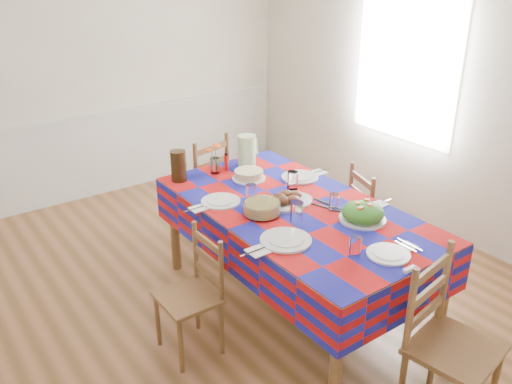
% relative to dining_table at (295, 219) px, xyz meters
% --- Properties ---
extents(room, '(4.58, 5.08, 2.78)m').
position_rel_dining_table_xyz_m(room, '(-0.34, 0.38, 0.61)').
color(room, brown).
rests_on(room, ground).
extents(wainscot, '(4.41, 0.06, 0.92)m').
position_rel_dining_table_xyz_m(wainscot, '(-0.34, 2.86, -0.25)').
color(wainscot, silver).
rests_on(wainscot, room).
extents(window_right, '(0.00, 1.40, 1.40)m').
position_rel_dining_table_xyz_m(window_right, '(1.89, 0.68, 0.76)').
color(window_right, white).
rests_on(window_right, room).
extents(dining_table, '(1.15, 2.13, 0.83)m').
position_rel_dining_table_xyz_m(dining_table, '(0.00, 0.00, 0.00)').
color(dining_table, brown).
rests_on(dining_table, room).
extents(setting_near_head, '(0.43, 0.29, 0.13)m').
position_rel_dining_table_xyz_m(setting_near_head, '(-0.03, -0.80, 0.12)').
color(setting_near_head, silver).
rests_on(setting_near_head, dining_table).
extents(setting_left_near, '(0.60, 0.36, 0.16)m').
position_rel_dining_table_xyz_m(setting_left_near, '(-0.30, -0.30, 0.13)').
color(setting_left_near, silver).
rests_on(setting_left_near, dining_table).
extents(setting_left_far, '(0.52, 0.31, 0.14)m').
position_rel_dining_table_xyz_m(setting_left_far, '(-0.33, 0.33, 0.12)').
color(setting_left_far, silver).
rests_on(setting_left_far, dining_table).
extents(setting_right_near, '(0.50, 0.29, 0.13)m').
position_rel_dining_table_xyz_m(setting_right_near, '(0.29, -0.28, 0.12)').
color(setting_right_near, silver).
rests_on(setting_right_near, dining_table).
extents(setting_right_far, '(0.56, 0.32, 0.14)m').
position_rel_dining_table_xyz_m(setting_right_far, '(0.31, 0.34, 0.13)').
color(setting_right_far, silver).
rests_on(setting_right_far, dining_table).
extents(meat_platter, '(0.41, 0.29, 0.08)m').
position_rel_dining_table_xyz_m(meat_platter, '(-0.01, 0.08, 0.13)').
color(meat_platter, silver).
rests_on(meat_platter, dining_table).
extents(salad_platter, '(0.32, 0.32, 0.13)m').
position_rel_dining_table_xyz_m(salad_platter, '(0.24, -0.43, 0.15)').
color(salad_platter, silver).
rests_on(salad_platter, dining_table).
extents(pasta_bowl, '(0.26, 0.26, 0.09)m').
position_rel_dining_table_xyz_m(pasta_bowl, '(-0.26, 0.05, 0.14)').
color(pasta_bowl, white).
rests_on(pasta_bowl, dining_table).
extents(cake, '(0.27, 0.27, 0.07)m').
position_rel_dining_table_xyz_m(cake, '(0.03, 0.61, 0.13)').
color(cake, silver).
rests_on(cake, dining_table).
extents(serving_utensils, '(0.14, 0.32, 0.01)m').
position_rel_dining_table_xyz_m(serving_utensils, '(0.20, -0.14, 0.10)').
color(serving_utensils, black).
rests_on(serving_utensils, dining_table).
extents(flower_vase, '(0.16, 0.13, 0.25)m').
position_rel_dining_table_xyz_m(flower_vase, '(-0.12, 0.88, 0.20)').
color(flower_vase, white).
rests_on(flower_vase, dining_table).
extents(hot_sauce, '(0.04, 0.04, 0.15)m').
position_rel_dining_table_xyz_m(hot_sauce, '(-0.01, 0.89, 0.17)').
color(hot_sauce, red).
rests_on(hot_sauce, dining_table).
extents(green_pitcher, '(0.15, 0.15, 0.26)m').
position_rel_dining_table_xyz_m(green_pitcher, '(0.19, 0.88, 0.22)').
color(green_pitcher, '#B9E9A4').
rests_on(green_pitcher, dining_table).
extents(tea_pitcher, '(0.12, 0.12, 0.25)m').
position_rel_dining_table_xyz_m(tea_pitcher, '(-0.44, 0.92, 0.22)').
color(tea_pitcher, black).
rests_on(tea_pitcher, dining_table).
extents(name_card, '(0.09, 0.03, 0.02)m').
position_rel_dining_table_xyz_m(name_card, '(-0.00, -1.03, 0.10)').
color(name_card, silver).
rests_on(name_card, dining_table).
extents(chair_near, '(0.52, 0.51, 1.03)m').
position_rel_dining_table_xyz_m(chair_near, '(-0.01, -1.34, -0.23)').
color(chair_near, brown).
rests_on(chair_near, room).
extents(chair_far, '(0.53, 0.51, 1.01)m').
position_rel_dining_table_xyz_m(chair_far, '(0.01, 1.35, -0.24)').
color(chair_far, brown).
rests_on(chair_far, room).
extents(chair_left, '(0.37, 0.38, 0.86)m').
position_rel_dining_table_xyz_m(chair_left, '(-0.86, -0.00, -0.31)').
color(chair_left, brown).
rests_on(chair_left, room).
extents(chair_right, '(0.49, 0.51, 0.92)m').
position_rel_dining_table_xyz_m(chair_right, '(0.86, 0.01, -0.28)').
color(chair_right, brown).
rests_on(chair_right, room).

